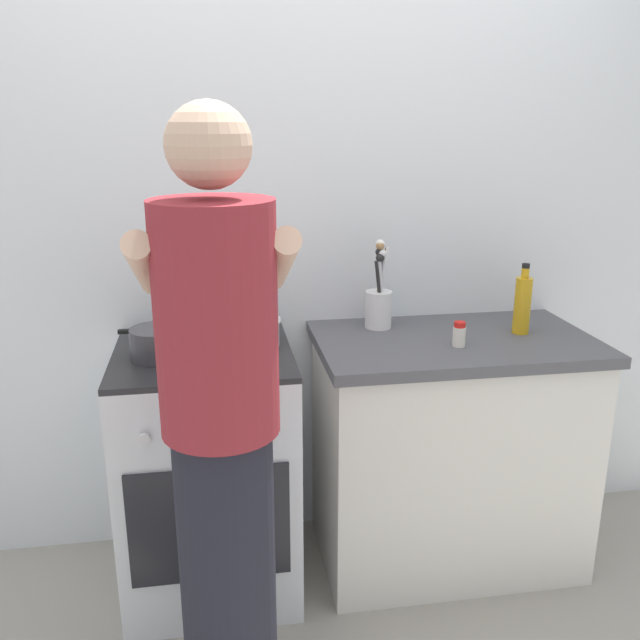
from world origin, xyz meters
name	(u,v)px	position (x,y,z in m)	size (l,w,h in m)	color
ground	(312,592)	(0.00, 0.00, 0.00)	(6.00, 6.00, 0.00)	gray
back_wall	(342,229)	(0.20, 0.50, 1.25)	(3.20, 0.10, 2.50)	silver
countertop	(448,450)	(0.55, 0.15, 0.45)	(1.00, 0.60, 0.90)	silver
stove_range	(209,470)	(-0.35, 0.15, 0.45)	(0.60, 0.62, 0.90)	silver
pot	(158,343)	(-0.49, 0.10, 0.95)	(0.25, 0.18, 0.10)	#38383D
mixing_bowl	(243,331)	(-0.21, 0.19, 0.95)	(0.27, 0.27, 0.10)	#B7B7BC
utensil_crock	(379,301)	(0.31, 0.32, 1.00)	(0.10, 0.10, 0.33)	silver
spice_bottle	(459,334)	(0.53, 0.06, 0.94)	(0.04, 0.04, 0.09)	silver
oil_bottle	(522,304)	(0.81, 0.17, 1.01)	(0.06, 0.06, 0.26)	gold
person	(222,442)	(-0.30, -0.46, 0.86)	(0.41, 0.50, 1.70)	black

